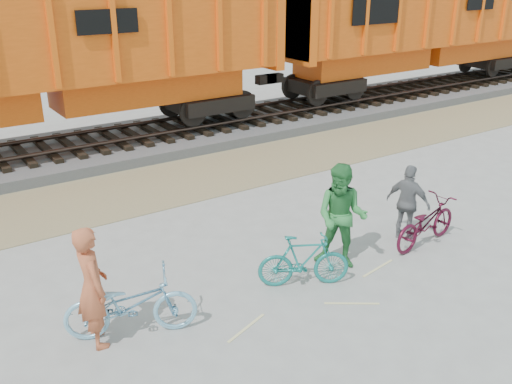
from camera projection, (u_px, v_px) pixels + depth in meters
ground at (270, 286)px, 9.82m from camera, size 120.00×120.00×0.00m
gravel_strip at (141, 189)px, 14.05m from camera, size 120.00×3.00×0.02m
ballast_bed at (92, 149)px, 16.69m from camera, size 120.00×4.00×0.30m
track at (91, 138)px, 16.57m from camera, size 120.00×2.60×0.24m
hopper_car_center at (38, 53)px, 15.04m from camera, size 14.00×3.13×4.65m
hopper_car_right at (422, 23)px, 22.84m from camera, size 14.00×3.13×4.65m
bicycle_blue at (131, 304)px, 8.37m from camera, size 2.05×1.36×1.02m
bicycle_teal at (304, 261)px, 9.69m from camera, size 1.60×1.13×0.95m
bicycle_maroon at (426, 223)px, 11.13m from camera, size 1.86×0.83×0.94m
person_solo at (92, 287)px, 8.04m from camera, size 0.46×0.69×1.85m
person_man at (342, 216)px, 10.18m from camera, size 1.15×1.20×1.94m
person_woman at (408, 203)px, 11.27m from camera, size 0.63×0.98×1.55m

